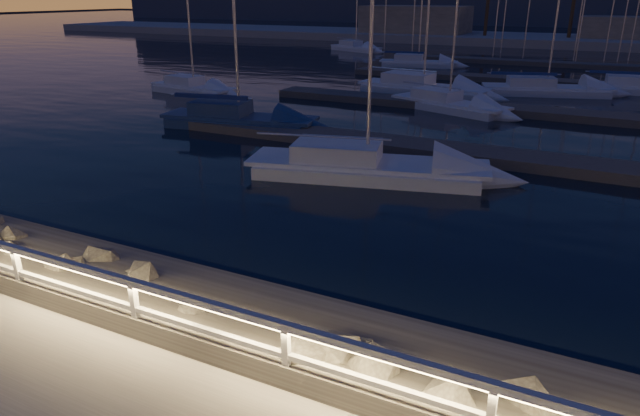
% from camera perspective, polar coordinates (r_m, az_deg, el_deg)
% --- Properties ---
extents(ground, '(400.00, 400.00, 0.00)m').
position_cam_1_polar(ground, '(11.34, -21.42, -10.33)').
color(ground, '#A29B92').
rests_on(ground, ground).
extents(harbor_water, '(400.00, 440.00, 0.60)m').
position_cam_1_polar(harbor_water, '(38.74, 15.26, 10.29)').
color(harbor_water, black).
rests_on(harbor_water, ground).
extents(guard_rail, '(44.11, 0.12, 1.06)m').
position_cam_1_polar(guard_rail, '(11.02, -22.19, -6.76)').
color(guard_rail, silver).
rests_on(guard_rail, ground).
extents(riprap, '(37.08, 3.04, 1.38)m').
position_cam_1_polar(riprap, '(14.42, -24.59, -5.08)').
color(riprap, slate).
rests_on(riprap, ground).
extents(floating_docks, '(22.00, 36.00, 0.40)m').
position_cam_1_polar(floating_docks, '(39.89, 15.75, 11.35)').
color(floating_docks, '#605850').
rests_on(floating_docks, ground).
extents(far_shore, '(160.00, 14.00, 5.20)m').
position_cam_1_polar(far_shore, '(80.78, 22.10, 15.54)').
color(far_shore, '#A29B92').
rests_on(far_shore, ground).
extents(sailboat_a, '(7.80, 3.52, 12.92)m').
position_cam_1_polar(sailboat_a, '(28.39, -8.46, 8.88)').
color(sailboat_a, navy).
rests_on(sailboat_a, ground).
extents(sailboat_c, '(8.77, 4.49, 14.34)m').
position_cam_1_polar(sailboat_c, '(20.45, 4.09, 4.39)').
color(sailboat_c, silver).
rests_on(sailboat_c, ground).
extents(sailboat_e, '(6.68, 2.83, 11.09)m').
position_cam_1_polar(sailboat_e, '(38.91, -12.67, 11.72)').
color(sailboat_e, silver).
rests_on(sailboat_e, ground).
extents(sailboat_f, '(7.13, 4.26, 11.78)m').
position_cam_1_polar(sailboat_f, '(33.22, 12.52, 10.25)').
color(sailboat_f, silver).
rests_on(sailboat_f, ground).
extents(sailboat_j, '(8.75, 3.53, 14.51)m').
position_cam_1_polar(sailboat_j, '(38.30, 9.98, 11.85)').
color(sailboat_j, silver).
rests_on(sailboat_j, ground).
extents(sailboat_k, '(8.22, 4.52, 13.46)m').
position_cam_1_polar(sailboat_k, '(40.22, 21.42, 11.11)').
color(sailboat_k, silver).
rests_on(sailboat_k, ground).
extents(sailboat_m, '(6.82, 4.23, 11.35)m').
position_cam_1_polar(sailboat_m, '(67.03, 3.51, 15.76)').
color(sailboat_m, silver).
rests_on(sailboat_m, ground).
extents(sailboat_n, '(7.01, 3.29, 11.53)m').
position_cam_1_polar(sailboat_n, '(53.06, 9.61, 14.20)').
color(sailboat_n, silver).
rests_on(sailboat_n, ground).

